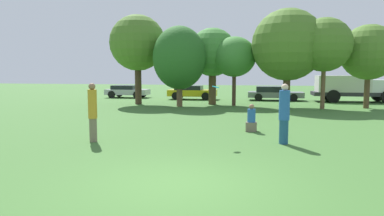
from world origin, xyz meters
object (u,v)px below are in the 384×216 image
delivery_truck_white (352,87)px  person_catcher (284,114)px  tree_6 (369,52)px  frisbee (216,87)px  tree_1 (179,58)px  parked_car_yellow (192,92)px  parked_car_grey (274,93)px  person_thrower (93,112)px  bystander_sitting (251,120)px  tree_2 (213,53)px  tree_5 (325,45)px  tree_3 (234,57)px  parked_car_silver (127,91)px  tree_4 (288,45)px  tree_0 (138,43)px

delivery_truck_white → person_catcher: bearing=-109.8°
tree_6 → person_catcher: bearing=-113.3°
person_catcher → tree_6: (5.59, 13.00, 2.61)m
frisbee → tree_1: 12.59m
frisbee → parked_car_yellow: bearing=105.5°
person_catcher → parked_car_grey: size_ratio=0.42×
person_thrower → tree_6: bearing=40.4°
bystander_sitting → tree_1: 11.09m
person_thrower → parked_car_yellow: person_thrower is taller
tree_2 → tree_6: bearing=-2.6°
tree_2 → tree_5: (7.39, -1.54, 0.30)m
person_thrower → tree_3: (3.15, 13.88, 2.39)m
tree_2 → parked_car_silver: (-8.98, 5.22, -3.11)m
frisbee → tree_5: bearing=68.0°
tree_4 → parked_car_yellow: 10.21m
frisbee → parked_car_yellow: frisbee is taller
bystander_sitting → tree_5: 11.09m
person_catcher → tree_5: 12.63m
person_catcher → bystander_sitting: 2.54m
person_thrower → frisbee: (3.96, 0.81, 0.81)m
frisbee → delivery_truck_white: 20.13m
person_thrower → tree_6: (11.72, 14.07, 2.59)m
parked_car_yellow → delivery_truck_white: (13.04, 0.24, 0.54)m
tree_0 → tree_4: 10.53m
frisbee → tree_0: size_ratio=0.04×
frisbee → tree_6: (7.76, 13.25, 1.77)m
bystander_sitting → parked_car_grey: 16.24m
tree_0 → parked_car_grey: 12.03m
bystander_sitting → tree_1: bearing=120.3°
tree_0 → person_thrower: bearing=-74.2°
tree_6 → delivery_truck_white: tree_6 is taller
tree_3 → parked_car_yellow: (-4.24, 5.16, -2.74)m
parked_car_grey → tree_1: bearing=-134.5°
tree_3 → parked_car_silver: bearing=151.0°
tree_2 → tree_4: (5.17, -1.16, 0.37)m
person_thrower → tree_6: size_ratio=0.36×
tree_6 → person_thrower: bearing=-129.8°
tree_5 → parked_car_grey: (-2.97, 6.47, -3.42)m
tree_1 → parked_car_yellow: bearing=95.9°
tree_3 → tree_6: 8.58m
bystander_sitting → tree_5: size_ratio=0.19×
person_catcher → tree_4: tree_4 is taller
person_thrower → bystander_sitting: size_ratio=1.82×
tree_1 → tree_2: (1.92, 2.02, 0.43)m
tree_4 → delivery_truck_white: 8.43m
tree_5 → tree_3: bearing=171.3°
tree_3 → tree_4: size_ratio=0.74×
person_thrower → bystander_sitting: bearing=23.4°
frisbee → parked_car_silver: size_ratio=0.06×
bystander_sitting → tree_0: 14.16m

